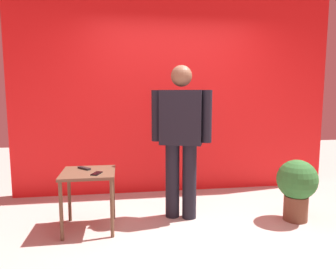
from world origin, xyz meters
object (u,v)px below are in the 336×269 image
object	(u,v)px
side_table	(89,180)
potted_plant	(297,185)
standing_person	(181,134)
cell_phone	(97,173)
tv_remote	(84,168)

from	to	relation	value
side_table	potted_plant	distance (m)	2.26
potted_plant	side_table	bearing A→B (deg)	176.95
standing_person	side_table	xyz separation A→B (m)	(-1.00, -0.16, -0.44)
cell_phone	potted_plant	world-z (taller)	potted_plant
standing_person	cell_phone	world-z (taller)	standing_person
standing_person	side_table	bearing A→B (deg)	-170.79
standing_person	tv_remote	world-z (taller)	standing_person
tv_remote	side_table	bearing A→B (deg)	-106.92
tv_remote	potted_plant	world-z (taller)	potted_plant
tv_remote	standing_person	bearing A→B (deg)	-40.39
side_table	potted_plant	world-z (taller)	potted_plant
side_table	cell_phone	size ratio (longest dim) A/B	4.27
side_table	tv_remote	world-z (taller)	tv_remote
side_table	potted_plant	xyz separation A→B (m)	(2.26, -0.12, -0.11)
side_table	tv_remote	xyz separation A→B (m)	(-0.05, 0.11, 0.10)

